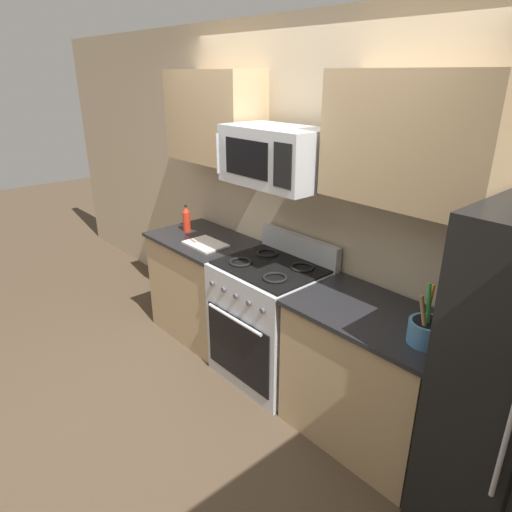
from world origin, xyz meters
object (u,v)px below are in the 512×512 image
(utensil_crock, at_px, (427,331))
(bottle_hot_sauce, at_px, (186,219))
(cutting_board, at_px, (206,244))
(range_oven, at_px, (270,320))
(microwave, at_px, (276,156))

(utensil_crock, xyz_separation_m, bottle_hot_sauce, (-2.34, 0.08, 0.04))
(cutting_board, bearing_deg, range_oven, 6.78)
(utensil_crock, bearing_deg, cutting_board, -179.72)
(microwave, relative_size, bottle_hot_sauce, 3.14)
(bottle_hot_sauce, bearing_deg, cutting_board, -12.13)
(utensil_crock, height_order, cutting_board, utensil_crock)
(microwave, xyz_separation_m, bottle_hot_sauce, (-1.09, -0.02, -0.69))
(range_oven, distance_m, cutting_board, 0.83)
(range_oven, height_order, microwave, microwave)
(range_oven, height_order, bottle_hot_sauce, bottle_hot_sauce)
(range_oven, bearing_deg, cutting_board, -173.22)
(microwave, bearing_deg, range_oven, -89.95)
(microwave, xyz_separation_m, cutting_board, (-0.69, -0.11, -0.79))
(microwave, relative_size, cutting_board, 2.16)
(microwave, xyz_separation_m, utensil_crock, (1.25, -0.10, -0.73))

